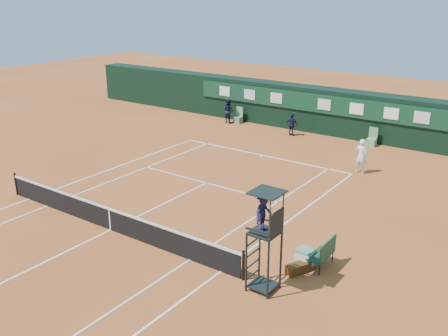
# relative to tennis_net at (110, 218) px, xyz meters

# --- Properties ---
(ground) EXTENTS (90.00, 90.00, 0.00)m
(ground) POSITION_rel_tennis_net_xyz_m (0.00, 0.00, -0.51)
(ground) COLOR #AE5A29
(ground) RESTS_ON ground
(court_lines) EXTENTS (11.05, 23.85, 0.01)m
(court_lines) POSITION_rel_tennis_net_xyz_m (0.00, 0.00, -0.50)
(court_lines) COLOR white
(court_lines) RESTS_ON ground
(tennis_net) EXTENTS (12.90, 0.10, 1.10)m
(tennis_net) POSITION_rel_tennis_net_xyz_m (0.00, 0.00, 0.00)
(tennis_net) COLOR black
(tennis_net) RESTS_ON ground
(back_wall) EXTENTS (40.00, 1.65, 3.00)m
(back_wall) POSITION_rel_tennis_net_xyz_m (0.00, 18.74, 1.00)
(back_wall) COLOR black
(back_wall) RESTS_ON ground
(linesman_chair_left) EXTENTS (0.55, 0.50, 1.15)m
(linesman_chair_left) POSITION_rel_tennis_net_xyz_m (-5.50, 17.48, -0.19)
(linesman_chair_left) COLOR #548058
(linesman_chair_left) RESTS_ON ground
(linesman_chair_right) EXTENTS (0.55, 0.50, 1.15)m
(linesman_chair_right) POSITION_rel_tennis_net_xyz_m (4.50, 17.48, -0.19)
(linesman_chair_right) COLOR #629670
(linesman_chair_right) RESTS_ON ground
(umpire_chair) EXTENTS (0.96, 0.95, 3.42)m
(umpire_chair) POSITION_rel_tennis_net_xyz_m (7.20, -0.08, 1.95)
(umpire_chair) COLOR black
(umpire_chair) RESTS_ON ground
(player_bench) EXTENTS (0.55, 1.20, 1.10)m
(player_bench) POSITION_rel_tennis_net_xyz_m (8.23, 2.29, 0.09)
(player_bench) COLOR #173A27
(player_bench) RESTS_ON ground
(tennis_bag) EXTENTS (0.70, 0.96, 0.33)m
(tennis_bag) POSITION_rel_tennis_net_xyz_m (7.67, 1.50, -0.34)
(tennis_bag) COLOR black
(tennis_bag) RESTS_ON ground
(cooler) EXTENTS (0.57, 0.57, 0.65)m
(cooler) POSITION_rel_tennis_net_xyz_m (7.65, 2.01, -0.18)
(cooler) COLOR silver
(cooler) RESTS_ON ground
(tennis_ball) EXTENTS (0.07, 0.07, 0.07)m
(tennis_ball) POSITION_rel_tennis_net_xyz_m (2.41, 5.64, -0.47)
(tennis_ball) COLOR #B4CD2F
(tennis_ball) RESTS_ON ground
(player) EXTENTS (0.71, 0.49, 1.86)m
(player) POSITION_rel_tennis_net_xyz_m (5.73, 12.33, 0.42)
(player) COLOR white
(player) RESTS_ON ground
(ball_kid_left) EXTENTS (0.98, 0.84, 1.76)m
(ball_kid_left) POSITION_rel_tennis_net_xyz_m (-6.10, 17.08, 0.37)
(ball_kid_left) COLOR black
(ball_kid_left) RESTS_ON ground
(ball_kid_right) EXTENTS (0.89, 0.42, 1.48)m
(ball_kid_right) POSITION_rel_tennis_net_xyz_m (-0.67, 16.67, 0.23)
(ball_kid_right) COLOR black
(ball_kid_right) RESTS_ON ground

